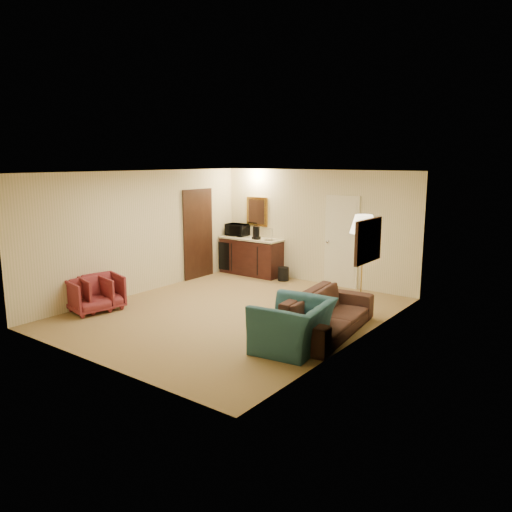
% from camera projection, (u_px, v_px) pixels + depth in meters
% --- Properties ---
extents(ground, '(6.00, 6.00, 0.00)m').
position_uv_depth(ground, '(233.00, 312.00, 9.36)').
color(ground, '#906C49').
rests_on(ground, ground).
extents(room_walls, '(5.02, 6.01, 2.61)m').
position_uv_depth(room_walls, '(254.00, 217.00, 9.70)').
color(room_walls, beige).
rests_on(room_walls, ground).
extents(wetbar_cabinet, '(1.64, 0.58, 0.92)m').
position_uv_depth(wetbar_cabinet, '(251.00, 256.00, 12.39)').
color(wetbar_cabinet, '#341610').
rests_on(wetbar_cabinet, ground).
extents(sofa, '(0.92, 2.34, 0.89)m').
position_uv_depth(sofa, '(327.00, 307.00, 8.17)').
color(sofa, black).
rests_on(sofa, ground).
extents(teal_armchair, '(0.90, 1.25, 1.01)m').
position_uv_depth(teal_armchair, '(293.00, 317.00, 7.44)').
color(teal_armchair, '#204852').
rests_on(teal_armchair, ground).
extents(rose_chair_near, '(0.83, 0.87, 0.74)m').
position_uv_depth(rose_chair_near, '(102.00, 290.00, 9.51)').
color(rose_chair_near, maroon).
rests_on(rose_chair_near, ground).
extents(rose_chair_far, '(0.77, 0.80, 0.71)m').
position_uv_depth(rose_chair_far, '(90.00, 294.00, 9.30)').
color(rose_chair_far, maroon).
rests_on(rose_chair_far, ground).
extents(coffee_table, '(0.83, 0.65, 0.42)m').
position_uv_depth(coffee_table, '(308.00, 324.00, 8.04)').
color(coffee_table, black).
rests_on(coffee_table, ground).
extents(floor_lamp, '(0.51, 0.51, 1.85)m').
position_uv_depth(floor_lamp, '(362.00, 264.00, 9.16)').
color(floor_lamp, gold).
rests_on(floor_lamp, ground).
extents(waste_bin, '(0.31, 0.31, 0.32)m').
position_uv_depth(waste_bin, '(283.00, 274.00, 11.79)').
color(waste_bin, black).
rests_on(waste_bin, ground).
extents(microwave, '(0.56, 0.32, 0.37)m').
position_uv_depth(microwave, '(237.00, 228.00, 12.62)').
color(microwave, black).
rests_on(microwave, wetbar_cabinet).
extents(coffee_maker, '(0.21, 0.21, 0.32)m').
position_uv_depth(coffee_maker, '(256.00, 233.00, 12.07)').
color(coffee_maker, black).
rests_on(coffee_maker, wetbar_cabinet).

